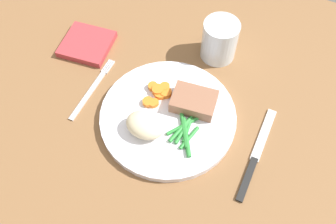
{
  "coord_description": "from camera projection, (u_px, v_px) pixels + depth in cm",
  "views": [
    {
      "loc": [
        17.8,
        -35.56,
        64.35
      ],
      "look_at": [
        2.43,
        -2.62,
        4.6
      ],
      "focal_mm": 38.78,
      "sensor_mm": 36.0,
      "label": 1
    }
  ],
  "objects": [
    {
      "name": "dining_table",
      "position": [
        163.0,
        107.0,
        0.75
      ],
      "size": [
        120.0,
        90.0,
        2.0
      ],
      "color": "brown",
      "rests_on": "ground"
    },
    {
      "name": "dinner_plate",
      "position": [
        168.0,
        117.0,
        0.71
      ],
      "size": [
        26.78,
        26.78,
        1.6
      ],
      "primitive_type": "cylinder",
      "color": "white",
      "rests_on": "dining_table"
    },
    {
      "name": "meat_portion",
      "position": [
        194.0,
        101.0,
        0.71
      ],
      "size": [
        9.28,
        7.18,
        2.65
      ],
      "primitive_type": "cube",
      "rotation": [
        0.0,
        0.0,
        0.13
      ],
      "color": "#936047",
      "rests_on": "dinner_plate"
    },
    {
      "name": "mashed_potatoes",
      "position": [
        145.0,
        125.0,
        0.67
      ],
      "size": [
        7.45,
        5.79,
        3.73
      ],
      "primitive_type": "ellipsoid",
      "color": "beige",
      "rests_on": "dinner_plate"
    },
    {
      "name": "carrot_slices",
      "position": [
        158.0,
        94.0,
        0.73
      ],
      "size": [
        4.93,
        6.64,
        1.28
      ],
      "color": "orange",
      "rests_on": "dinner_plate"
    },
    {
      "name": "green_beans",
      "position": [
        185.0,
        130.0,
        0.69
      ],
      "size": [
        6.3,
        10.06,
        0.88
      ],
      "color": "#2D8C38",
      "rests_on": "dinner_plate"
    },
    {
      "name": "fork",
      "position": [
        92.0,
        89.0,
        0.76
      ],
      "size": [
        1.44,
        16.6,
        0.4
      ],
      "rotation": [
        0.0,
        0.0,
        0.05
      ],
      "color": "silver",
      "rests_on": "dining_table"
    },
    {
      "name": "knife",
      "position": [
        256.0,
        155.0,
        0.68
      ],
      "size": [
        1.7,
        20.5,
        0.64
      ],
      "rotation": [
        0.0,
        0.0,
        0.03
      ],
      "color": "black",
      "rests_on": "dining_table"
    },
    {
      "name": "water_glass",
      "position": [
        219.0,
        42.0,
        0.78
      ],
      "size": [
        7.61,
        7.61,
        9.0
      ],
      "color": "silver",
      "rests_on": "dining_table"
    },
    {
      "name": "napkin",
      "position": [
        87.0,
        44.0,
        0.81
      ],
      "size": [
        11.7,
        11.31,
        1.49
      ],
      "primitive_type": "cube",
      "rotation": [
        0.0,
        0.0,
        0.12
      ],
      "color": "#B2383D",
      "rests_on": "dining_table"
    }
  ]
}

